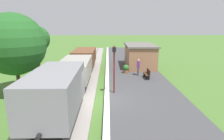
# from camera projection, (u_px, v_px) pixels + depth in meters

# --- Properties ---
(ground_plane) EXTENTS (160.00, 160.00, 0.00)m
(ground_plane) POSITION_uv_depth(u_px,v_px,m) (101.00, 102.00, 13.64)
(ground_plane) COLOR #47702D
(platform_slab) EXTENTS (6.00, 60.00, 0.25)m
(platform_slab) POSITION_uv_depth(u_px,v_px,m) (146.00, 100.00, 13.68)
(platform_slab) COLOR #424244
(platform_slab) RESTS_ON ground
(platform_edge_stripe) EXTENTS (0.36, 60.00, 0.01)m
(platform_edge_stripe) POSITION_uv_depth(u_px,v_px,m) (107.00, 99.00, 13.59)
(platform_edge_stripe) COLOR silver
(platform_edge_stripe) RESTS_ON platform_slab
(track_ballast) EXTENTS (3.80, 60.00, 0.12)m
(track_ballast) POSITION_uv_depth(u_px,v_px,m) (68.00, 102.00, 13.58)
(track_ballast) COLOR gray
(track_ballast) RESTS_ON ground
(rail_near) EXTENTS (0.07, 60.00, 0.14)m
(rail_near) POSITION_uv_depth(u_px,v_px,m) (78.00, 100.00, 13.56)
(rail_near) COLOR slate
(rail_near) RESTS_ON track_ballast
(rail_far) EXTENTS (0.07, 60.00, 0.14)m
(rail_far) POSITION_uv_depth(u_px,v_px,m) (57.00, 100.00, 13.53)
(rail_far) COLOR slate
(rail_far) RESTS_ON track_ballast
(freight_train) EXTENTS (2.50, 19.40, 2.72)m
(freight_train) POSITION_uv_depth(u_px,v_px,m) (75.00, 71.00, 16.43)
(freight_train) COLOR gray
(freight_train) RESTS_ON rail_near
(station_hut) EXTENTS (3.50, 5.80, 2.78)m
(station_hut) POSITION_uv_depth(u_px,v_px,m) (140.00, 55.00, 23.40)
(station_hut) COLOR #9E6B4C
(station_hut) RESTS_ON platform_slab
(bench_near_hut) EXTENTS (0.42, 1.50, 0.91)m
(bench_near_hut) POSITION_uv_depth(u_px,v_px,m) (147.00, 74.00, 18.61)
(bench_near_hut) COLOR #422819
(bench_near_hut) RESTS_ON platform_slab
(bench_down_platform) EXTENTS (0.42, 1.50, 0.91)m
(bench_down_platform) POSITION_uv_depth(u_px,v_px,m) (134.00, 56.00, 28.50)
(bench_down_platform) COLOR #422819
(bench_down_platform) RESTS_ON platform_slab
(person_waiting) EXTENTS (0.24, 0.38, 1.71)m
(person_waiting) POSITION_uv_depth(u_px,v_px,m) (138.00, 67.00, 19.52)
(person_waiting) COLOR #474C66
(person_waiting) RESTS_ON platform_slab
(potted_planter) EXTENTS (0.64, 0.64, 0.92)m
(potted_planter) POSITION_uv_depth(u_px,v_px,m) (126.00, 69.00, 20.59)
(potted_planter) COLOR brown
(potted_planter) RESTS_ON platform_slab
(lamp_post_near) EXTENTS (0.28, 0.28, 3.70)m
(lamp_post_near) POSITION_uv_depth(u_px,v_px,m) (114.00, 61.00, 14.20)
(lamp_post_near) COLOR #591414
(lamp_post_near) RESTS_ON platform_slab
(tree_trackside_mid) EXTENTS (4.67, 4.67, 6.31)m
(tree_trackside_mid) POSITION_uv_depth(u_px,v_px,m) (14.00, 44.00, 14.23)
(tree_trackside_mid) COLOR #4C3823
(tree_trackside_mid) RESTS_ON ground
(tree_trackside_far) EXTENTS (3.01, 3.01, 5.28)m
(tree_trackside_far) POSITION_uv_depth(u_px,v_px,m) (36.00, 39.00, 21.77)
(tree_trackside_far) COLOR #4C3823
(tree_trackside_far) RESTS_ON ground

